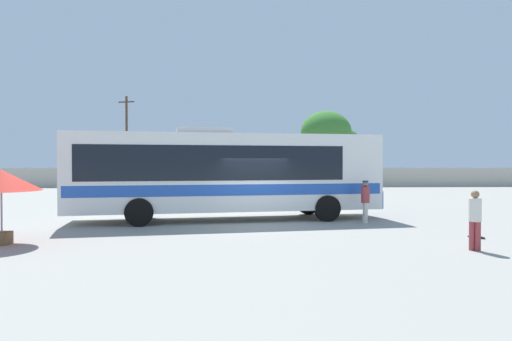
# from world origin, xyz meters

# --- Properties ---
(ground_plane) EXTENTS (300.00, 300.00, 0.00)m
(ground_plane) POSITION_xyz_m (0.00, 10.00, 0.00)
(ground_plane) COLOR gray
(perimeter_wall) EXTENTS (80.00, 0.30, 1.89)m
(perimeter_wall) POSITION_xyz_m (0.00, 26.25, 0.95)
(perimeter_wall) COLOR #B2AD9E
(perimeter_wall) RESTS_ON ground_plane
(coach_bus_white_blue) EXTENTS (12.69, 4.36, 3.72)m
(coach_bus_white_blue) POSITION_xyz_m (-1.27, 1.25, 1.98)
(coach_bus_white_blue) COLOR white
(coach_bus_white_blue) RESTS_ON ground_plane
(attendant_by_bus_door) EXTENTS (0.35, 0.35, 1.64)m
(attendant_by_bus_door) POSITION_xyz_m (4.23, 0.09, 0.94)
(attendant_by_bus_door) COLOR silver
(attendant_by_bus_door) RESTS_ON ground_plane
(passenger_waiting_on_apron) EXTENTS (0.45, 0.45, 1.59)m
(passenger_waiting_on_apron) POSITION_xyz_m (5.53, -5.35, 0.90)
(passenger_waiting_on_apron) COLOR #99383D
(passenger_waiting_on_apron) RESTS_ON ground_plane
(vendor_umbrella_near_gate_red) EXTENTS (2.16, 2.16, 2.12)m
(vendor_umbrella_near_gate_red) POSITION_xyz_m (-7.42, -3.89, 1.79)
(vendor_umbrella_near_gate_red) COLOR gray
(vendor_umbrella_near_gate_red) RESTS_ON ground_plane
(parked_car_leftmost_silver) EXTENTS (4.37, 2.09, 1.51)m
(parked_car_leftmost_silver) POSITION_xyz_m (-9.53, 21.99, 0.80)
(parked_car_leftmost_silver) COLOR #B7BABF
(parked_car_leftmost_silver) RESTS_ON ground_plane
(parked_car_second_dark_blue) EXTENTS (4.12, 2.13, 1.52)m
(parked_car_second_dark_blue) POSITION_xyz_m (-4.22, 22.60, 0.80)
(parked_car_second_dark_blue) COLOR navy
(parked_car_second_dark_blue) RESTS_ON ground_plane
(parked_car_third_maroon) EXTENTS (4.49, 2.13, 1.44)m
(parked_car_third_maroon) POSITION_xyz_m (1.39, 22.36, 0.77)
(parked_car_third_maroon) COLOR maroon
(parked_car_third_maroon) RESTS_ON ground_plane
(utility_pole_near) EXTENTS (1.76, 0.64, 9.35)m
(utility_pole_near) POSITION_xyz_m (-12.22, 29.80, 4.86)
(utility_pole_near) COLOR #4C3823
(utility_pole_near) RESTS_ON ground_plane
(roadside_tree_left) EXTENTS (3.81, 3.81, 5.41)m
(roadside_tree_left) POSITION_xyz_m (-14.62, 28.74, 3.77)
(roadside_tree_left) COLOR brown
(roadside_tree_left) RESTS_ON ground_plane
(roadside_tree_midleft) EXTENTS (3.61, 3.61, 5.01)m
(roadside_tree_midleft) POSITION_xyz_m (-5.69, 32.81, 3.46)
(roadside_tree_midleft) COLOR brown
(roadside_tree_midleft) RESTS_ON ground_plane
(roadside_tree_midright) EXTENTS (5.34, 5.34, 7.86)m
(roadside_tree_midright) POSITION_xyz_m (8.73, 29.31, 5.58)
(roadside_tree_midright) COLOR brown
(roadside_tree_midright) RESTS_ON ground_plane
(roadside_tree_right) EXTENTS (3.62, 3.62, 6.07)m
(roadside_tree_right) POSITION_xyz_m (11.08, 30.73, 4.51)
(roadside_tree_right) COLOR brown
(roadside_tree_right) RESTS_ON ground_plane
(traffic_cone_on_apron) EXTENTS (0.36, 0.36, 0.64)m
(traffic_cone_on_apron) POSITION_xyz_m (6.66, -3.43, 0.31)
(traffic_cone_on_apron) COLOR black
(traffic_cone_on_apron) RESTS_ON ground_plane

